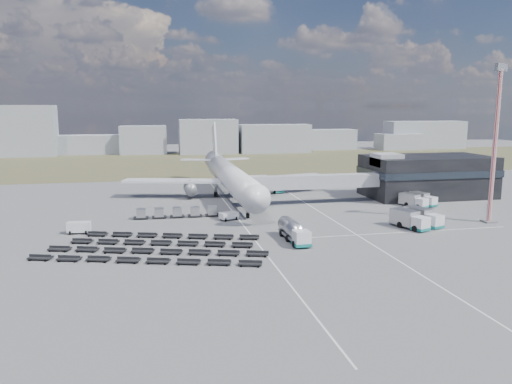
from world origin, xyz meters
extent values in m
plane|color=#565659|center=(0.00, 0.00, 0.00)|extent=(420.00, 420.00, 0.00)
cube|color=brown|center=(0.00, 110.00, 0.01)|extent=(420.00, 90.00, 0.01)
cube|color=silver|center=(-2.00, 5.00, 0.01)|extent=(0.25, 110.00, 0.01)
cube|color=silver|center=(16.00, 5.00, 0.01)|extent=(0.25, 110.00, 0.01)
cube|color=silver|center=(25.00, -8.00, 0.01)|extent=(40.00, 0.25, 0.01)
cube|color=black|center=(48.00, 24.00, 5.00)|extent=(30.00, 16.00, 10.00)
cube|color=#262D38|center=(48.00, 24.00, 6.20)|extent=(30.40, 16.40, 1.60)
cube|color=#939399|center=(36.00, 22.00, 9.50)|extent=(6.00, 6.00, 3.00)
cube|color=#939399|center=(18.10, 20.50, 5.10)|extent=(29.80, 3.00, 3.00)
cube|color=#939399|center=(4.70, 20.00, 5.10)|extent=(4.00, 3.60, 3.40)
cylinder|color=slate|center=(6.20, 20.50, 2.55)|extent=(0.70, 0.70, 5.10)
cylinder|color=black|center=(6.20, 20.50, 0.45)|extent=(1.40, 0.90, 1.40)
cylinder|color=silver|center=(0.00, 30.00, 5.30)|extent=(5.60, 48.00, 5.60)
cone|color=silver|center=(0.00, 3.50, 5.30)|extent=(5.60, 5.00, 5.60)
cone|color=silver|center=(0.00, 58.00, 6.10)|extent=(5.60, 8.00, 5.60)
cube|color=black|center=(0.00, 5.50, 6.10)|extent=(2.20, 2.00, 0.80)
cube|color=silver|center=(-13.00, 35.00, 4.10)|extent=(25.59, 11.38, 0.50)
cube|color=silver|center=(13.00, 35.00, 4.10)|extent=(25.59, 11.38, 0.50)
cylinder|color=slate|center=(-9.50, 33.00, 2.40)|extent=(3.00, 5.00, 3.00)
cylinder|color=slate|center=(9.50, 33.00, 2.40)|extent=(3.00, 5.00, 3.00)
cube|color=silver|center=(-5.50, 60.00, 6.50)|extent=(9.49, 5.63, 0.35)
cube|color=silver|center=(5.50, 60.00, 6.50)|extent=(9.49, 5.63, 0.35)
cube|color=silver|center=(0.00, 61.00, 11.80)|extent=(0.50, 9.06, 11.45)
cylinder|color=slate|center=(0.00, 9.00, 1.25)|extent=(0.50, 0.50, 2.50)
cylinder|color=slate|center=(-3.20, 34.00, 1.25)|extent=(0.60, 0.60, 2.50)
cylinder|color=slate|center=(3.20, 34.00, 1.25)|extent=(0.60, 0.60, 2.50)
cylinder|color=black|center=(0.00, 9.00, 0.50)|extent=(0.50, 1.20, 1.20)
cube|color=#8F939C|center=(-80.24, 150.99, 11.26)|extent=(41.10, 12.00, 22.52)
cube|color=#8F939C|center=(-53.57, 156.94, 4.40)|extent=(48.99, 12.00, 8.80)
cube|color=#8F939C|center=(-21.97, 152.40, 6.51)|extent=(21.18, 12.00, 13.02)
cube|color=#8F939C|center=(7.83, 147.41, 8.00)|extent=(26.90, 12.00, 16.00)
cube|color=#8F939C|center=(39.61, 146.32, 6.71)|extent=(33.71, 12.00, 13.42)
cube|color=#8F939C|center=(70.61, 157.98, 5.12)|extent=(27.71, 12.00, 10.25)
cube|color=#8F939C|center=(106.13, 149.94, 4.07)|extent=(21.79, 12.00, 8.13)
cube|color=#8F939C|center=(122.72, 153.00, 7.16)|extent=(41.81, 12.00, 14.32)
cube|color=silver|center=(4.33, -13.36, 1.50)|extent=(2.57, 2.57, 2.37)
cube|color=#136E6B|center=(4.33, -13.36, 0.57)|extent=(2.68, 2.68, 0.52)
cylinder|color=#A7A7AC|center=(4.14, -8.30, 1.96)|extent=(2.88, 7.84, 2.58)
cube|color=slate|center=(4.14, -8.30, 0.77)|extent=(2.78, 7.83, 0.36)
cylinder|color=black|center=(4.20, -9.85, 0.52)|extent=(2.73, 1.24, 1.14)
cube|color=silver|center=(-4.00, 8.00, 0.77)|extent=(3.92, 3.05, 1.54)
cube|color=silver|center=(-31.28, 2.91, 1.04)|extent=(3.98, 2.10, 2.08)
cube|color=silver|center=(12.38, 37.61, 1.66)|extent=(4.22, 6.69, 2.91)
cube|color=#136E6B|center=(12.38, 37.61, 0.47)|extent=(4.35, 6.82, 0.47)
cube|color=silver|center=(28.11, -7.86, 1.41)|extent=(3.15, 3.09, 2.39)
cube|color=#136E6B|center=(28.11, -7.86, 0.49)|extent=(3.29, 3.22, 0.49)
cube|color=#A7A7AC|center=(26.85, -4.27, 1.85)|extent=(4.12, 5.58, 2.83)
cube|color=silver|center=(31.60, -6.64, 1.41)|extent=(3.15, 3.09, 2.39)
cube|color=#136E6B|center=(31.60, -6.64, 0.49)|extent=(3.29, 3.22, 0.49)
cube|color=#A7A7AC|center=(30.34, -3.05, 1.85)|extent=(4.12, 5.58, 2.83)
cube|color=silver|center=(38.91, 10.44, 1.22)|extent=(2.80, 2.75, 2.07)
cube|color=#136E6B|center=(38.91, 10.44, 0.42)|extent=(2.92, 2.87, 0.42)
cube|color=#A7A7AC|center=(37.62, 13.47, 1.60)|extent=(3.77, 4.86, 2.44)
cube|color=silver|center=(41.85, 11.69, 1.22)|extent=(2.80, 2.75, 2.07)
cube|color=#136E6B|center=(41.85, 11.69, 0.42)|extent=(2.92, 2.87, 0.42)
cube|color=#A7A7AC|center=(40.57, 14.72, 1.60)|extent=(3.77, 4.86, 2.44)
cube|color=black|center=(-20.86, 12.35, 0.33)|extent=(2.92, 1.84, 0.20)
cube|color=#A7A7AC|center=(-20.86, 12.35, 1.27)|extent=(1.81, 1.81, 1.66)
cube|color=black|center=(-17.32, 12.25, 0.33)|extent=(2.92, 1.84, 0.20)
cube|color=#A7A7AC|center=(-17.32, 12.25, 1.27)|extent=(1.81, 1.81, 1.66)
cube|color=black|center=(-13.79, 12.16, 0.33)|extent=(2.92, 1.84, 0.20)
cube|color=#A7A7AC|center=(-13.79, 12.16, 1.27)|extent=(1.81, 1.81, 1.66)
cube|color=black|center=(-10.25, 12.06, 0.33)|extent=(2.92, 1.84, 0.20)
cube|color=#A7A7AC|center=(-10.25, 12.06, 1.27)|extent=(1.81, 1.81, 1.66)
cube|color=black|center=(-6.72, 11.97, 0.33)|extent=(2.92, 1.84, 0.20)
cube|color=#A7A7AC|center=(-6.72, 11.97, 1.27)|extent=(1.81, 1.81, 1.66)
cube|color=black|center=(-20.07, -16.16, 0.39)|extent=(34.03, 11.85, 0.79)
cube|color=black|center=(-18.72, -11.75, 0.39)|extent=(34.03, 11.85, 0.79)
cube|color=black|center=(-17.37, -7.35, 0.39)|extent=(29.84, 10.57, 0.79)
cube|color=black|center=(-16.02, -2.94, 0.39)|extent=(29.84, 10.57, 0.79)
cylinder|color=#AC1B1D|center=(44.71, -4.12, 14.35)|extent=(0.80, 0.80, 28.69)
cube|color=slate|center=(44.71, -4.12, 29.04)|extent=(2.84, 1.45, 1.38)
cube|color=#565659|center=(44.71, -4.12, 0.17)|extent=(2.30, 2.30, 0.34)
camera|label=1|loc=(-18.39, -86.44, 22.02)|focal=35.00mm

